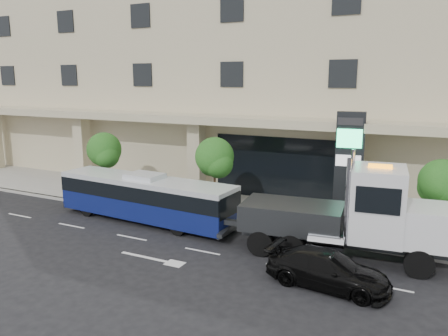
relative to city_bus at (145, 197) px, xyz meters
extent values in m
plane|color=black|center=(4.88, -0.90, -1.37)|extent=(120.00, 120.00, 0.00)
cube|color=gray|center=(4.88, 4.10, -1.30)|extent=(120.00, 6.00, 0.15)
cube|color=gray|center=(4.88, 1.10, -1.30)|extent=(120.00, 0.30, 0.15)
cube|color=#BBB08C|center=(4.88, 14.60, 8.63)|extent=(60.00, 15.00, 20.00)
cube|color=#BBB08C|center=(4.88, 5.90, 3.83)|extent=(60.00, 2.80, 0.50)
cube|color=black|center=(4.88, 7.07, 0.78)|extent=(8.00, 0.12, 4.00)
cube|color=#BBB08C|center=(-10.12, 5.90, 1.23)|extent=(0.90, 0.90, 4.90)
cube|color=#BBB08C|center=(-0.12, 5.90, 1.23)|extent=(0.90, 0.90, 4.90)
cube|color=#BBB08C|center=(9.88, 5.90, 1.23)|extent=(0.90, 0.90, 4.90)
cylinder|color=#422B19|center=(-5.12, 2.70, 0.18)|extent=(0.14, 0.14, 2.80)
sphere|color=#154A16|center=(-5.12, 2.70, 1.90)|extent=(2.20, 2.20, 2.20)
sphere|color=#154A16|center=(-4.77, 2.50, 1.58)|extent=(1.65, 1.65, 1.65)
sphere|color=#154A16|center=(-5.42, 2.90, 1.50)|extent=(1.54, 1.54, 1.54)
cylinder|color=#422B19|center=(2.88, 2.70, 0.25)|extent=(0.14, 0.14, 2.94)
sphere|color=#154A16|center=(2.88, 2.70, 2.05)|extent=(2.20, 2.20, 2.20)
sphere|color=#154A16|center=(3.23, 2.50, 1.72)|extent=(1.65, 1.65, 1.65)
sphere|color=#154A16|center=(2.58, 2.90, 1.63)|extent=(1.54, 1.54, 1.54)
cylinder|color=#422B19|center=(14.38, 2.70, 0.14)|extent=(0.14, 0.14, 2.73)
sphere|color=#154A16|center=(14.38, 2.70, 1.82)|extent=(2.00, 2.00, 2.00)
sphere|color=#154A16|center=(14.08, 2.90, 1.43)|extent=(1.40, 1.40, 1.40)
cylinder|color=black|center=(-3.58, -0.70, -0.93)|extent=(0.90, 0.32, 0.88)
cylinder|color=black|center=(-3.46, 1.15, -0.93)|extent=(0.90, 0.32, 0.88)
cylinder|color=black|center=(2.77, -1.11, -0.93)|extent=(0.90, 0.32, 0.88)
cylinder|color=black|center=(2.89, 0.75, -0.93)|extent=(0.90, 0.32, 0.88)
cube|color=navy|center=(0.01, 0.00, -0.53)|extent=(10.73, 2.88, 1.06)
cube|color=black|center=(0.01, 0.00, 0.40)|extent=(10.73, 2.92, 0.80)
cube|color=silver|center=(0.01, 0.00, 0.93)|extent=(10.73, 2.88, 0.27)
cube|color=silver|center=(0.01, 0.00, 1.19)|extent=(2.03, 1.54, 0.27)
cube|color=#2D3033|center=(-5.24, 0.34, -0.97)|extent=(0.28, 2.21, 0.27)
cube|color=#2D3033|center=(5.25, -0.34, -0.97)|extent=(0.28, 2.21, 0.27)
cube|color=#2D3033|center=(10.72, -0.23, -0.53)|extent=(9.03, 2.01, 0.42)
cube|color=silver|center=(14.13, 0.14, 0.47)|extent=(2.36, 2.64, 1.58)
cube|color=silver|center=(12.03, -0.09, 1.21)|extent=(2.38, 2.85, 3.06)
cube|color=black|center=(13.03, 0.02, 1.69)|extent=(0.35, 2.32, 1.27)
cylinder|color=silver|center=(11.00, -1.37, 1.48)|extent=(0.21, 0.21, 3.59)
cylinder|color=silver|center=(10.75, 0.94, 1.48)|extent=(0.21, 0.21, 3.59)
cube|color=#2D3033|center=(8.46, -0.47, 0.26)|extent=(4.68, 2.99, 1.16)
cube|color=#2D3033|center=(5.95, -0.74, -0.37)|extent=(1.71, 0.47, 0.23)
cube|color=#2D3033|center=(5.32, -0.81, -0.79)|extent=(0.47, 1.92, 0.19)
cube|color=orange|center=(12.03, -0.09, 2.80)|extent=(0.98, 0.47, 0.15)
cylinder|color=black|center=(13.83, -1.01, -0.79)|extent=(1.19, 0.46, 1.16)
cylinder|color=black|center=(13.59, 1.19, -0.79)|extent=(1.19, 0.46, 1.16)
cylinder|color=black|center=(8.79, -1.55, -0.79)|extent=(1.19, 0.46, 1.16)
cylinder|color=black|center=(8.56, 0.65, -0.79)|extent=(1.19, 0.46, 1.16)
cylinder|color=black|center=(7.43, -1.70, -0.79)|extent=(1.19, 0.46, 1.16)
cylinder|color=black|center=(7.19, 0.50, -0.79)|extent=(1.19, 0.46, 1.16)
imported|color=black|center=(10.78, -3.31, -0.70)|extent=(4.80, 2.30, 1.35)
cube|color=black|center=(9.93, 4.64, 1.72)|extent=(1.53, 0.70, 5.89)
cube|color=#24DB85|center=(9.93, 4.37, 3.30)|extent=(1.27, 0.24, 0.98)
cube|color=silver|center=(9.93, 4.37, 2.12)|extent=(1.27, 0.24, 0.59)
cube|color=#262628|center=(9.93, 4.37, 4.18)|extent=(1.27, 0.24, 0.39)
camera|label=1|loc=(14.02, -18.76, 6.31)|focal=35.00mm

